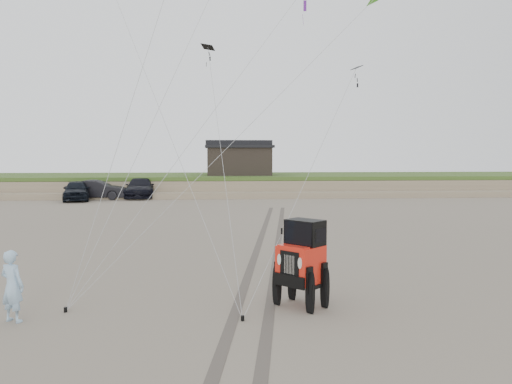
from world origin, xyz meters
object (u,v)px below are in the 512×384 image
(truck_a, at_px, (77,190))
(truck_b, at_px, (97,190))
(cabin, at_px, (239,159))
(jeep, at_px, (301,272))
(truck_c, at_px, (141,188))
(man, at_px, (12,286))

(truck_a, height_order, truck_b, truck_a)
(truck_a, relative_size, truck_b, 1.00)
(cabin, distance_m, truck_b, 13.89)
(cabin, bearing_deg, jeep, -89.88)
(truck_c, distance_m, man, 32.14)
(cabin, relative_size, jeep, 1.41)
(jeep, xyz_separation_m, man, (-6.51, -0.63, -0.04))
(cabin, height_order, jeep, cabin)
(jeep, bearing_deg, truck_c, 151.44)
(truck_c, xyz_separation_m, man, (2.20, -32.06, -0.04))
(truck_b, height_order, jeep, jeep)
(truck_c, bearing_deg, jeep, -78.12)
(truck_a, relative_size, jeep, 1.06)
(truck_a, distance_m, man, 30.52)
(jeep, height_order, man, jeep)
(cabin, relative_size, man, 3.99)
(man, bearing_deg, truck_c, -61.75)
(truck_b, relative_size, truck_c, 0.83)
(cabin, height_order, truck_b, cabin)
(truck_b, bearing_deg, jeep, -157.55)
(cabin, xyz_separation_m, truck_b, (-11.94, -6.66, -2.44))
(truck_b, distance_m, man, 31.08)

